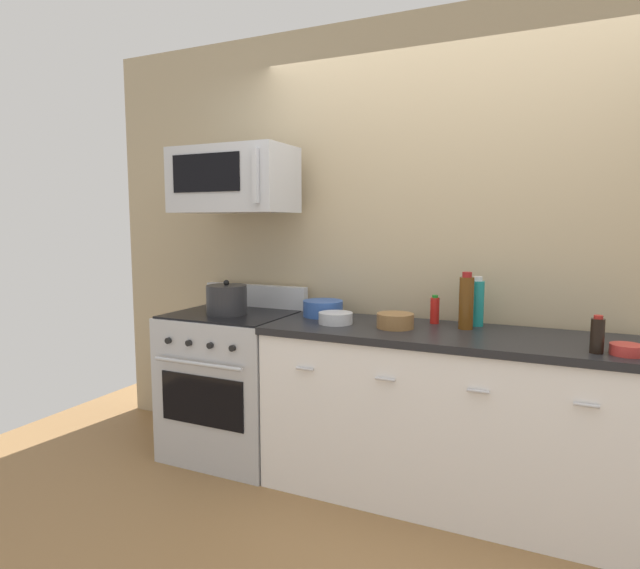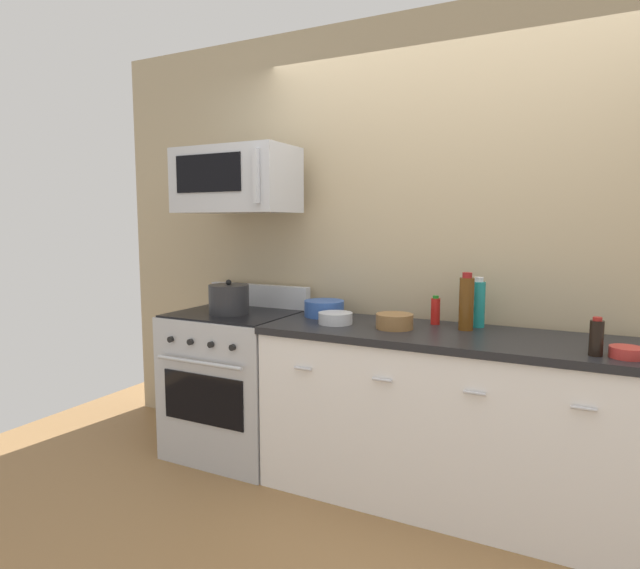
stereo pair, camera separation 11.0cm
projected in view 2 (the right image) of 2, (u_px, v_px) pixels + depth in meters
ground_plane at (440, 499)px, 2.86m from camera, size 6.03×6.03×0.00m
back_wall at (464, 247)px, 3.07m from camera, size 5.02×0.10×2.70m
counter_unit at (442, 417)px, 2.81m from camera, size 1.93×0.66×0.92m
range_oven at (236, 381)px, 3.41m from camera, size 0.76×0.69×1.07m
microwave at (236, 181)px, 3.30m from camera, size 0.74×0.44×0.40m
bottle_wine_amber at (466, 303)px, 2.80m from camera, size 0.08×0.08×0.31m
bottle_soy_sauce_dark at (596, 337)px, 2.27m from camera, size 0.06×0.06×0.17m
bottle_sparkling_teal at (478, 303)px, 2.89m from camera, size 0.07×0.07×0.27m
bottle_hot_sauce_red at (435, 311)px, 2.97m from camera, size 0.05×0.05×0.16m
bowl_wooden_salad at (395, 321)px, 2.85m from camera, size 0.20×0.20×0.08m
bowl_blue_mixing at (324, 308)px, 3.22m from camera, size 0.24×0.24×0.10m
bowl_red_small at (626, 352)px, 2.24m from camera, size 0.14×0.14×0.05m
bowl_steel_prep at (335, 318)px, 2.99m from camera, size 0.19×0.19×0.06m
stockpot at (229, 299)px, 3.30m from camera, size 0.25×0.25×0.22m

